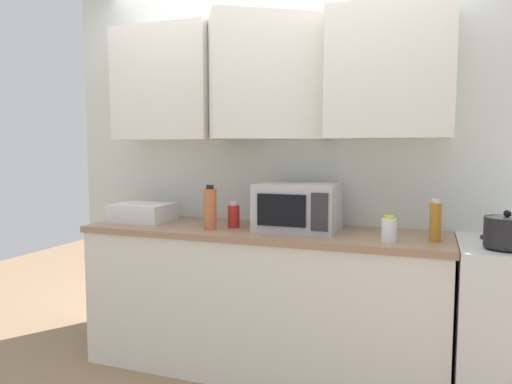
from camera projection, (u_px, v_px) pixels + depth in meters
name	position (u px, v px, depth m)	size (l,w,h in m)	color
wall_back_with_cabinets	(273.00, 120.00, 3.07)	(3.09, 0.64, 2.60)	silver
counter_run	(261.00, 299.00, 2.96)	(2.22, 0.63, 0.90)	white
kettle	(507.00, 232.00, 2.31)	(0.21, 0.21, 0.18)	black
microwave	(298.00, 207.00, 2.86)	(0.48, 0.37, 0.28)	#B7B7BC
dish_rack	(142.00, 212.00, 3.21)	(0.38, 0.30, 0.12)	silver
bottle_white_jar	(389.00, 229.00, 2.51)	(0.08, 0.08, 0.14)	white
bottle_spice_jar	(210.00, 209.00, 2.88)	(0.08, 0.08, 0.27)	#BC6638
bottle_amber_vinegar	(435.00, 221.00, 2.50)	(0.06, 0.06, 0.23)	#AD701E
bottle_red_sauce	(234.00, 216.00, 2.96)	(0.07, 0.07, 0.16)	red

